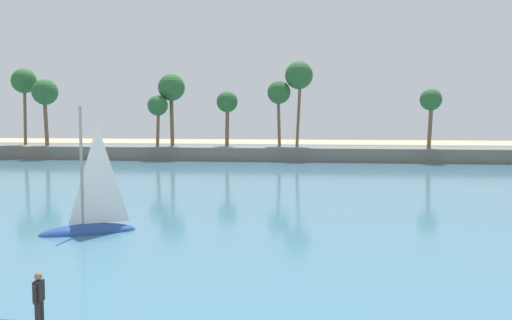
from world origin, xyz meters
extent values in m
cube|color=teal|center=(0.00, 58.35, 0.03)|extent=(220.00, 97.23, 0.06)
cube|color=slate|center=(0.00, 66.96, 0.90)|extent=(113.55, 6.00, 1.80)
cylinder|color=brown|center=(-35.43, 66.06, 5.46)|extent=(0.91, 0.86, 7.35)
sphere|color=#285B2D|center=(-35.43, 66.06, 9.12)|extent=(3.48, 3.48, 3.48)
cylinder|color=brown|center=(-39.61, 68.15, 6.30)|extent=(0.51, 0.85, 9.01)
sphere|color=#285B2D|center=(-39.61, 68.15, 10.79)|extent=(3.45, 3.45, 3.45)
cylinder|color=brown|center=(-10.64, 68.28, 4.79)|extent=(0.63, 0.62, 6.00)
sphere|color=#285B2D|center=(-10.64, 68.28, 7.78)|extent=(2.85, 2.85, 2.85)
cylinder|color=brown|center=(-3.65, 68.37, 5.41)|extent=(0.63, 0.50, 7.22)
sphere|color=#285B2D|center=(-3.65, 68.37, 9.01)|extent=(3.08, 3.08, 3.08)
cylinder|color=brown|center=(-1.00, 68.43, 6.53)|extent=(0.83, 0.92, 9.48)
sphere|color=#285B2D|center=(-1.00, 68.43, 11.27)|extent=(3.70, 3.70, 3.70)
cylinder|color=brown|center=(-18.00, 67.06, 5.74)|extent=(0.62, 0.57, 7.89)
sphere|color=#285B2D|center=(-18.00, 67.06, 9.68)|extent=(3.58, 3.58, 3.58)
cylinder|color=brown|center=(-19.50, 65.64, 4.53)|extent=(0.58, 0.59, 5.47)
sphere|color=#285B2D|center=(-19.50, 65.64, 7.25)|extent=(2.68, 2.68, 2.68)
cylinder|color=brown|center=(15.53, 65.63, 4.86)|extent=(0.69, 0.63, 6.14)
sphere|color=#285B2D|center=(15.53, 65.63, 7.91)|extent=(2.71, 2.71, 2.71)
cylinder|color=black|center=(-5.55, 9.03, 0.43)|extent=(0.15, 0.15, 0.86)
cylinder|color=black|center=(-5.57, 9.25, 0.43)|extent=(0.15, 0.15, 0.86)
cube|color=black|center=(-5.56, 9.14, 1.15)|extent=(0.22, 0.35, 0.58)
sphere|color=brown|center=(-5.56, 9.14, 1.56)|extent=(0.21, 0.21, 0.21)
cylinder|color=black|center=(-5.54, 8.91, 1.11)|extent=(0.09, 0.09, 0.50)
cylinder|color=black|center=(-5.58, 9.37, 1.11)|extent=(0.09, 0.09, 0.50)
ellipsoid|color=#234793|center=(-9.52, 21.16, 0.06)|extent=(4.81, 3.47, 0.94)
cylinder|color=gray|center=(-9.73, 21.05, 3.47)|extent=(0.14, 0.14, 5.88)
pyramid|color=white|center=(-9.03, 21.43, 3.03)|extent=(1.93, 1.13, 5.00)
camera|label=1|loc=(2.09, -4.58, 5.94)|focal=38.24mm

